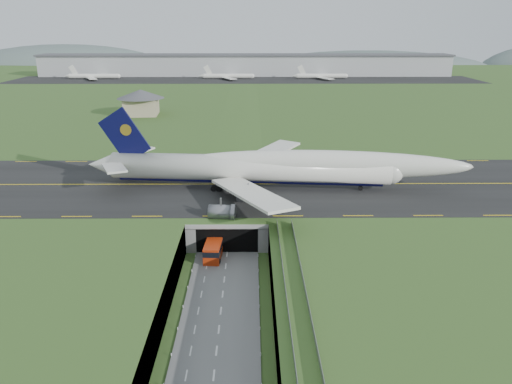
{
  "coord_description": "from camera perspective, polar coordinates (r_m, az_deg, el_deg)",
  "views": [
    {
      "loc": [
        4.94,
        -80.37,
        42.32
      ],
      "look_at": [
        5.7,
        20.0,
        8.52
      ],
      "focal_mm": 35.0,
      "sensor_mm": 36.0,
      "label": 1
    }
  ],
  "objects": [
    {
      "name": "jumbo_jet",
      "position": [
        114.53,
        2.28,
        2.81
      ],
      "size": [
        88.5,
        57.78,
        19.19
      ],
      "rotation": [
        0.0,
        0.0,
        -0.09
      ],
      "color": "white",
      "rests_on": "ground"
    },
    {
      "name": "tunnel_portal",
      "position": [
        104.73,
        -3.11,
        -3.27
      ],
      "size": [
        17.0,
        22.3,
        6.0
      ],
      "color": "gray",
      "rests_on": "ground"
    },
    {
      "name": "cargo_terminal",
      "position": [
        380.87,
        -1.24,
        14.34
      ],
      "size": [
        320.0,
        67.0,
        15.6
      ],
      "color": "#B2B2B2",
      "rests_on": "ground"
    },
    {
      "name": "distant_hills",
      "position": [
        515.9,
        6.36,
        13.35
      ],
      "size": [
        700.0,
        91.0,
        60.0
      ],
      "color": "#4F5F5A",
      "rests_on": "ground"
    },
    {
      "name": "trench_road",
      "position": [
        84.36,
        -3.81,
        -11.46
      ],
      "size": [
        12.0,
        75.0,
        0.2
      ],
      "primitive_type": "cube",
      "color": "slate",
      "rests_on": "ground"
    },
    {
      "name": "guideway",
      "position": [
        71.82,
        4.58,
        -12.46
      ],
      "size": [
        3.0,
        53.0,
        7.05
      ],
      "color": "#A8A8A3",
      "rests_on": "ground"
    },
    {
      "name": "service_building",
      "position": [
        217.07,
        -13.03,
        10.2
      ],
      "size": [
        20.82,
        20.82,
        10.66
      ],
      "rotation": [
        0.0,
        0.0,
        0.07
      ],
      "color": "tan",
      "rests_on": "ground"
    },
    {
      "name": "airfield_deck",
      "position": [
        89.6,
        -3.58,
        -7.45
      ],
      "size": [
        800.0,
        800.0,
        6.0
      ],
      "primitive_type": "cube",
      "color": "gray",
      "rests_on": "ground"
    },
    {
      "name": "taxiway",
      "position": [
        119.12,
        -2.79,
        0.88
      ],
      "size": [
        800.0,
        44.0,
        0.18
      ],
      "primitive_type": "cube",
      "color": "black",
      "rests_on": "airfield_deck"
    },
    {
      "name": "ground",
      "position": [
        90.96,
        -3.54,
        -9.15
      ],
      "size": [
        900.0,
        900.0,
        0.0
      ],
      "primitive_type": "plane",
      "color": "#355421",
      "rests_on": "ground"
    },
    {
      "name": "shuttle_tram",
      "position": [
        95.68,
        -4.86,
        -6.52
      ],
      "size": [
        3.51,
        8.2,
        3.26
      ],
      "rotation": [
        0.0,
        0.0,
        -0.06
      ],
      "color": "#B32B0B",
      "rests_on": "ground"
    }
  ]
}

